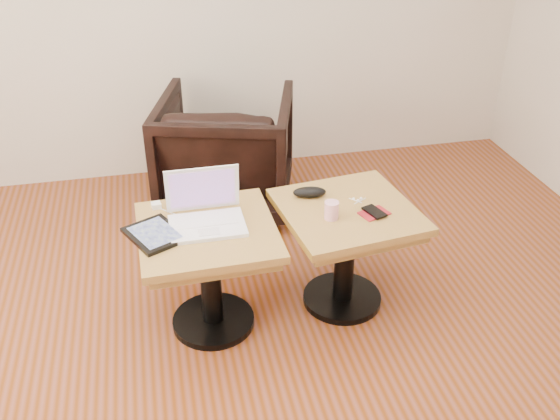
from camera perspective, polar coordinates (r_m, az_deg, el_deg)
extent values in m
cube|color=#642E0C|center=(2.64, -2.25, -18.33)|extent=(4.50, 4.50, 0.01)
cylinder|color=black|center=(3.04, -6.09, -10.00)|extent=(0.39, 0.39, 0.03)
cylinder|color=black|center=(2.88, -6.37, -6.22)|extent=(0.10, 0.10, 0.47)
cube|color=olive|center=(2.76, -6.62, -2.69)|extent=(0.56, 0.56, 0.04)
cube|color=olive|center=(2.73, -6.67, -1.99)|extent=(0.61, 0.61, 0.04)
cylinder|color=black|center=(3.17, 5.68, -7.98)|extent=(0.39, 0.39, 0.03)
cylinder|color=black|center=(3.01, 5.93, -4.27)|extent=(0.10, 0.10, 0.47)
cube|color=olive|center=(2.90, 6.15, -0.83)|extent=(0.61, 0.61, 0.04)
cube|color=olive|center=(2.88, 6.20, -0.14)|extent=(0.66, 0.66, 0.04)
cube|color=white|center=(2.72, -6.65, -1.45)|extent=(0.33, 0.23, 0.02)
cube|color=silver|center=(2.75, -6.75, -0.89)|extent=(0.27, 0.11, 0.00)
cube|color=silver|center=(2.66, -6.50, -1.99)|extent=(0.09, 0.06, 0.00)
cube|color=white|center=(2.77, -7.12, 1.97)|extent=(0.33, 0.04, 0.22)
cube|color=maroon|center=(2.77, -7.12, 1.97)|extent=(0.29, 0.03, 0.18)
cube|color=black|center=(2.70, -11.37, -2.19)|extent=(0.29, 0.31, 0.02)
cube|color=#191E38|center=(2.70, -11.39, -2.03)|extent=(0.24, 0.26, 0.00)
cube|color=white|center=(2.90, -11.24, 0.42)|extent=(0.05, 0.05, 0.03)
ellipsoid|color=black|center=(2.93, 2.72, 1.64)|extent=(0.17, 0.09, 0.05)
cylinder|color=#E65C85|center=(2.76, 4.73, -0.03)|extent=(0.09, 0.09, 0.08)
sphere|color=white|center=(2.92, 7.15, 0.86)|extent=(0.01, 0.01, 0.01)
sphere|color=white|center=(2.94, 7.43, 1.05)|extent=(0.01, 0.01, 0.01)
sphere|color=white|center=(2.93, 6.75, 1.02)|extent=(0.01, 0.01, 0.01)
cylinder|color=white|center=(2.92, 7.14, 0.78)|extent=(0.07, 0.04, 0.00)
cube|color=maroon|center=(2.84, 8.61, -0.30)|extent=(0.15, 0.13, 0.01)
cube|color=black|center=(2.83, 8.62, -0.16)|extent=(0.10, 0.13, 0.01)
imported|color=black|center=(3.80, -4.92, 5.32)|extent=(0.95, 0.97, 0.72)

